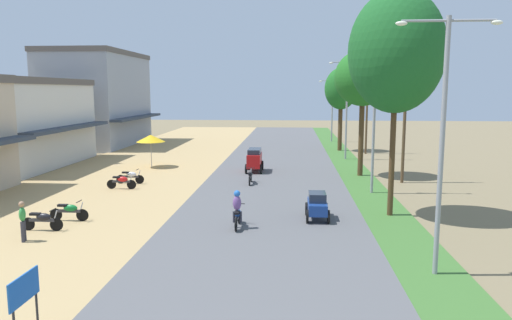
{
  "coord_description": "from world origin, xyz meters",
  "views": [
    {
      "loc": [
        1.1,
        -6.94,
        5.94
      ],
      "look_at": [
        -0.94,
        20.58,
        1.93
      ],
      "focal_mm": 33.55,
      "sensor_mm": 36.0,
      "label": 1
    }
  ],
  "objects": [
    {
      "name": "median_tree_second",
      "position": [
        5.93,
        26.49,
        6.76
      ],
      "size": [
        3.89,
        3.89,
        8.66
      ],
      "color": "#4C351E",
      "rests_on": "median_strip"
    },
    {
      "name": "median_tree_nearest",
      "position": [
        5.84,
        15.68,
        7.69
      ],
      "size": [
        4.37,
        4.37,
        10.44
      ],
      "color": "#4C351E",
      "rests_on": "median_strip"
    },
    {
      "name": "car_hatchback_blue",
      "position": [
        2.33,
        14.65,
        0.75
      ],
      "size": [
        1.04,
        2.0,
        1.23
      ],
      "color": "navy",
      "rests_on": "road_strip"
    },
    {
      "name": "parked_motorbike_second",
      "position": [
        -8.93,
        13.53,
        0.55
      ],
      "size": [
        1.8,
        0.54,
        0.94
      ],
      "color": "black",
      "rests_on": "dirt_shoulder"
    },
    {
      "name": "motorbike_foreground_rider",
      "position": [
        -1.18,
        12.97,
        0.86
      ],
      "size": [
        0.54,
        1.8,
        1.66
      ],
      "color": "black",
      "rests_on": "road_strip"
    },
    {
      "name": "parked_motorbike_nearest",
      "position": [
        -9.35,
        11.95,
        0.55
      ],
      "size": [
        1.8,
        0.54,
        0.94
      ],
      "color": "black",
      "rests_on": "dirt_shoulder"
    },
    {
      "name": "pedestrian_on_shoulder",
      "position": [
        -9.35,
        10.48,
        0.96
      ],
      "size": [
        0.32,
        0.41,
        1.62
      ],
      "color": "#33333D",
      "rests_on": "dirt_shoulder"
    },
    {
      "name": "streetlamp_near",
      "position": [
        5.8,
        8.27,
        4.72
      ],
      "size": [
        3.16,
        0.2,
        8.12
      ],
      "color": "gray",
      "rests_on": "median_strip"
    },
    {
      "name": "street_signboard",
      "position": [
        -5.3,
        3.58,
        1.11
      ],
      "size": [
        0.06,
        1.3,
        1.5
      ],
      "color": "#262628",
      "rests_on": "dirt_shoulder"
    },
    {
      "name": "utility_pole_near",
      "position": [
        8.33,
        24.27,
        4.74
      ],
      "size": [
        1.8,
        0.2,
        9.1
      ],
      "color": "brown",
      "rests_on": "ground"
    },
    {
      "name": "parked_motorbike_third",
      "position": [
        -9.06,
        20.68,
        0.55
      ],
      "size": [
        1.8,
        0.54,
        0.94
      ],
      "color": "black",
      "rests_on": "dirt_shoulder"
    },
    {
      "name": "motorbike_ahead_second",
      "position": [
        -1.47,
        22.87,
        0.57
      ],
      "size": [
        0.54,
        1.8,
        0.94
      ],
      "color": "black",
      "rests_on": "road_strip"
    },
    {
      "name": "streetlamp_mid",
      "position": [
        5.8,
        20.74,
        4.91
      ],
      "size": [
        3.16,
        0.2,
        8.49
      ],
      "color": "gray",
      "rests_on": "median_strip"
    },
    {
      "name": "vendor_umbrella",
      "position": [
        -9.69,
        28.98,
        2.31
      ],
      "size": [
        2.2,
        2.2,
        2.52
      ],
      "color": "#99999E",
      "rests_on": "dirt_shoulder"
    },
    {
      "name": "median_tree_third",
      "position": [
        5.91,
        40.68,
        6.07
      ],
      "size": [
        3.2,
        3.2,
        8.11
      ],
      "color": "#4C351E",
      "rests_on": "median_strip"
    },
    {
      "name": "streetlamp_farthest",
      "position": [
        5.8,
        49.21,
        4.23
      ],
      "size": [
        3.16,
        0.2,
        7.18
      ],
      "color": "gray",
      "rests_on": "median_strip"
    },
    {
      "name": "parked_motorbike_fourth",
      "position": [
        -9.1,
        22.36,
        0.55
      ],
      "size": [
        1.8,
        0.54,
        0.94
      ],
      "color": "black",
      "rests_on": "dirt_shoulder"
    },
    {
      "name": "utility_pole_far",
      "position": [
        8.16,
        38.76,
        4.67
      ],
      "size": [
        1.8,
        0.2,
        8.95
      ],
      "color": "brown",
      "rests_on": "ground"
    },
    {
      "name": "shophouse_far",
      "position": [
        -19.98,
        44.05,
        5.05
      ],
      "size": [
        9.0,
        13.75,
        10.1
      ],
      "color": "#999EA8",
      "rests_on": "ground"
    },
    {
      "name": "shophouse_mid",
      "position": [
        -19.97,
        29.1,
        3.46
      ],
      "size": [
        7.8,
        12.76,
        6.9
      ],
      "color": "silver",
      "rests_on": "ground"
    },
    {
      "name": "car_van_red",
      "position": [
        -1.56,
        27.41,
        1.02
      ],
      "size": [
        1.19,
        2.41,
        1.67
      ],
      "color": "red",
      "rests_on": "road_strip"
    },
    {
      "name": "streetlamp_far",
      "position": [
        5.8,
        34.57,
        4.88
      ],
      "size": [
        3.16,
        0.2,
        8.43
      ],
      "color": "gray",
      "rests_on": "median_strip"
    }
  ]
}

